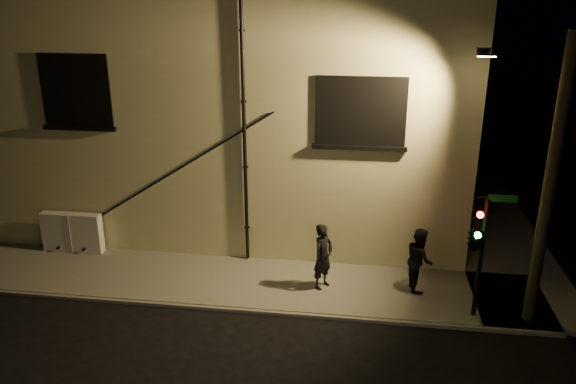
# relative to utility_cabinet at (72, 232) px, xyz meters

# --- Properties ---
(ground) EXTENTS (90.00, 90.00, 0.00)m
(ground) POSITION_rel_utility_cabinet_xyz_m (7.61, -2.70, -0.78)
(ground) COLOR black
(sidewalk) EXTENTS (21.00, 16.00, 0.12)m
(sidewalk) POSITION_rel_utility_cabinet_xyz_m (8.83, 1.69, -0.72)
(sidewalk) COLOR slate
(sidewalk) RESTS_ON ground
(building) EXTENTS (16.20, 12.23, 8.80)m
(building) POSITION_rel_utility_cabinet_xyz_m (4.61, 6.29, 3.62)
(building) COLOR beige
(building) RESTS_ON ground
(utility_cabinet) EXTENTS (2.01, 0.34, 1.32)m
(utility_cabinet) POSITION_rel_utility_cabinet_xyz_m (0.00, 0.00, 0.00)
(utility_cabinet) COLOR silver
(utility_cabinet) RESTS_ON sidewalk
(pedestrian_a) EXTENTS (0.78, 0.85, 1.95)m
(pedestrian_a) POSITION_rel_utility_cabinet_xyz_m (8.34, -1.26, 0.31)
(pedestrian_a) COLOR black
(pedestrian_a) RESTS_ON sidewalk
(pedestrian_b) EXTENTS (0.82, 0.99, 1.86)m
(pedestrian_b) POSITION_rel_utility_cabinet_xyz_m (11.06, -0.96, 0.27)
(pedestrian_b) COLOR black
(pedestrian_b) RESTS_ON sidewalk
(traffic_signal) EXTENTS (1.23, 2.00, 3.41)m
(traffic_signal) POSITION_rel_utility_cabinet_xyz_m (12.24, -2.31, 1.63)
(traffic_signal) COLOR black
(traffic_signal) RESTS_ON sidewalk
(streetlamp_pole) EXTENTS (2.03, 1.40, 7.46)m
(streetlamp_pole) POSITION_rel_utility_cabinet_xyz_m (13.75, -2.12, 3.16)
(streetlamp_pole) COLOR black
(streetlamp_pole) RESTS_ON ground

